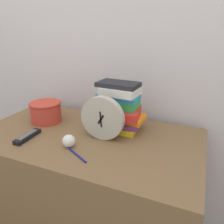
{
  "coord_description": "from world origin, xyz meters",
  "views": [
    {
      "loc": [
        0.51,
        -0.55,
        1.22
      ],
      "look_at": [
        0.11,
        0.38,
        0.83
      ],
      "focal_mm": 35.0,
      "sensor_mm": 36.0,
      "label": 1
    }
  ],
  "objects_px": {
    "crumpled_paper_ball": "(69,141)",
    "pen": "(77,155)",
    "tv_remote": "(28,136)",
    "basket": "(46,111)",
    "desk_clock": "(102,118)",
    "book_stack": "(120,107)"
  },
  "relations": [
    {
      "from": "crumpled_paper_ball",
      "to": "pen",
      "type": "relative_size",
      "value": 0.45
    },
    {
      "from": "tv_remote",
      "to": "pen",
      "type": "height_order",
      "value": "tv_remote"
    },
    {
      "from": "basket",
      "to": "pen",
      "type": "bearing_deg",
      "value": -34.91
    },
    {
      "from": "pen",
      "to": "crumpled_paper_ball",
      "type": "bearing_deg",
      "value": 145.06
    },
    {
      "from": "desk_clock",
      "to": "tv_remote",
      "type": "xyz_separation_m",
      "value": [
        -0.34,
        -0.14,
        -0.1
      ]
    },
    {
      "from": "tv_remote",
      "to": "crumpled_paper_ball",
      "type": "distance_m",
      "value": 0.23
    },
    {
      "from": "desk_clock",
      "to": "crumpled_paper_ball",
      "type": "distance_m",
      "value": 0.19
    },
    {
      "from": "book_stack",
      "to": "pen",
      "type": "relative_size",
      "value": 2.0
    },
    {
      "from": "desk_clock",
      "to": "crumpled_paper_ball",
      "type": "bearing_deg",
      "value": -128.82
    },
    {
      "from": "book_stack",
      "to": "crumpled_paper_ball",
      "type": "distance_m",
      "value": 0.32
    },
    {
      "from": "desk_clock",
      "to": "pen",
      "type": "distance_m",
      "value": 0.21
    },
    {
      "from": "basket",
      "to": "tv_remote",
      "type": "bearing_deg",
      "value": -75.87
    },
    {
      "from": "desk_clock",
      "to": "book_stack",
      "type": "bearing_deg",
      "value": 74.29
    },
    {
      "from": "desk_clock",
      "to": "crumpled_paper_ball",
      "type": "relative_size",
      "value": 3.7
    },
    {
      "from": "pen",
      "to": "tv_remote",
      "type": "bearing_deg",
      "value": 172.46
    },
    {
      "from": "tv_remote",
      "to": "desk_clock",
      "type": "bearing_deg",
      "value": 22.99
    },
    {
      "from": "basket",
      "to": "pen",
      "type": "relative_size",
      "value": 1.41
    },
    {
      "from": "pen",
      "to": "desk_clock",
      "type": "bearing_deg",
      "value": 80.18
    },
    {
      "from": "book_stack",
      "to": "crumpled_paper_ball",
      "type": "bearing_deg",
      "value": -118.41
    },
    {
      "from": "desk_clock",
      "to": "pen",
      "type": "bearing_deg",
      "value": -99.82
    },
    {
      "from": "desk_clock",
      "to": "crumpled_paper_ball",
      "type": "xyz_separation_m",
      "value": [
        -0.11,
        -0.13,
        -0.08
      ]
    },
    {
      "from": "crumpled_paper_ball",
      "to": "pen",
      "type": "distance_m",
      "value": 0.09
    }
  ]
}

